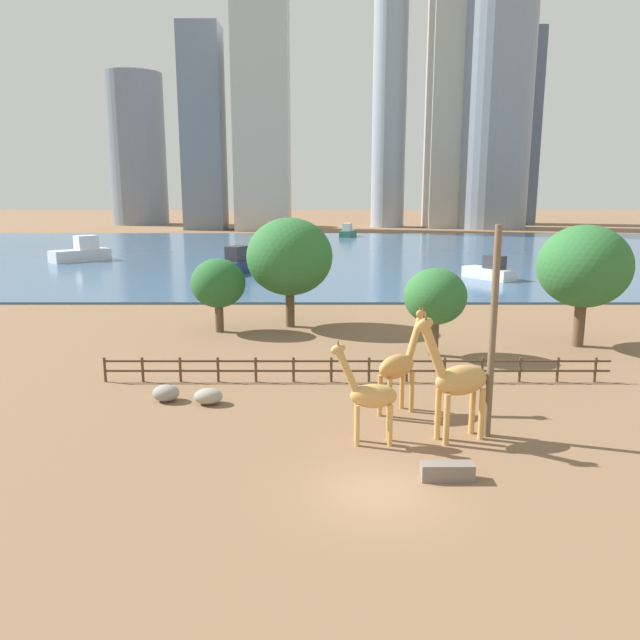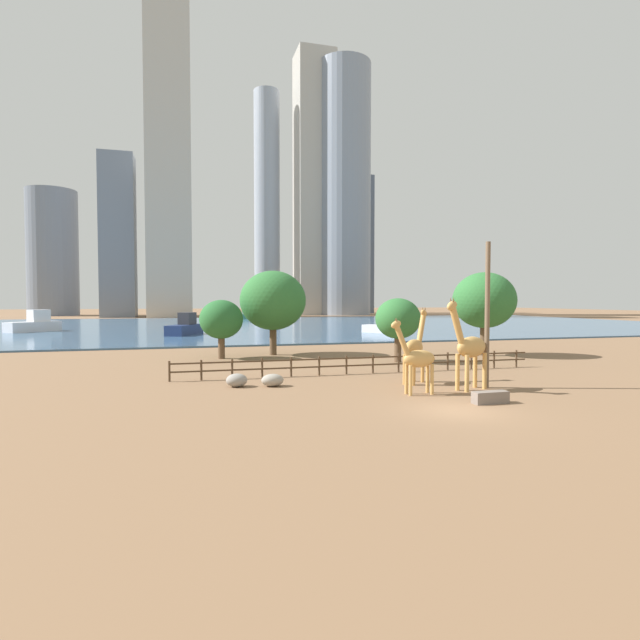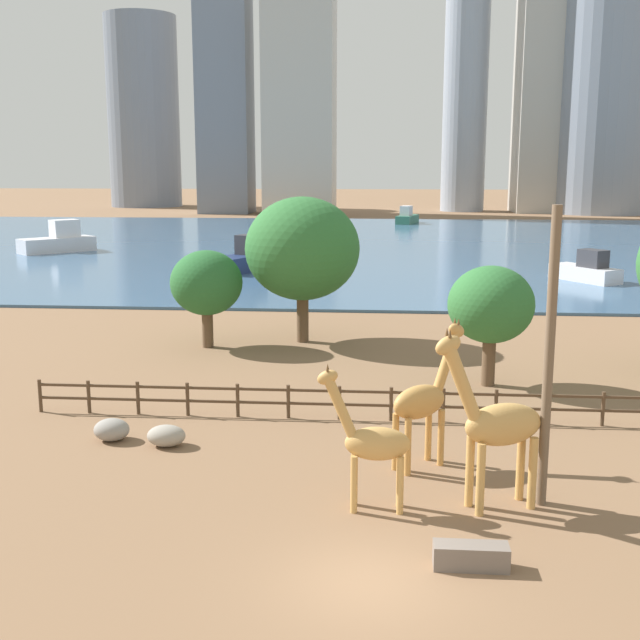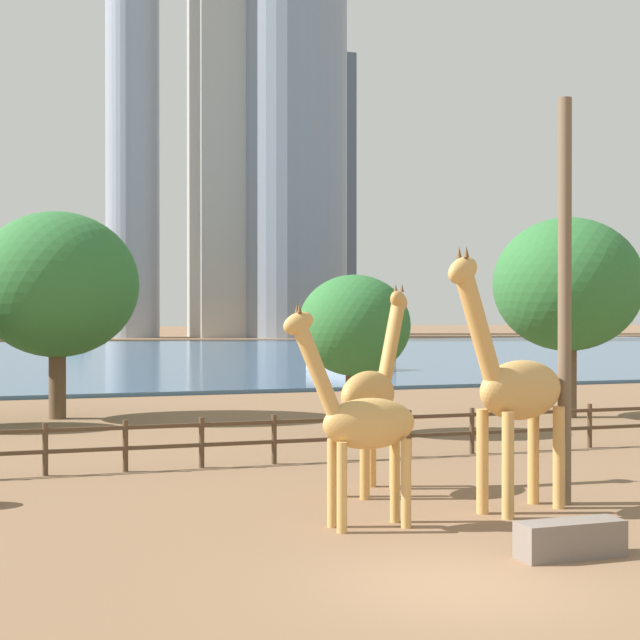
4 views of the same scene
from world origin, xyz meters
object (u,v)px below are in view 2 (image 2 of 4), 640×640
(tree_center_broad, at_px, (398,319))
(boat_barge, at_px, (246,315))
(giraffe_tall, at_px, (417,359))
(boat_tug, at_px, (34,324))
(feeding_trough, at_px, (490,397))
(boat_sailboat, at_px, (383,327))
(boulder_near_fence, at_px, (272,380))
(tree_right_tall, at_px, (221,320))
(boulder_by_pole, at_px, (237,380))
(giraffe_young, at_px, (415,348))
(giraffe_companion, at_px, (469,347))
(tree_left_small, at_px, (273,301))
(utility_pole, at_px, (487,315))
(boat_ferry, at_px, (185,327))
(tree_left_large, at_px, (484,300))

(tree_center_broad, height_order, boat_barge, tree_center_broad)
(giraffe_tall, bearing_deg, boat_tug, -61.65)
(feeding_trough, height_order, boat_sailboat, boat_sailboat)
(boulder_near_fence, height_order, tree_right_tall, tree_right_tall)
(boulder_by_pole, xyz_separation_m, boat_tug, (-25.16, 56.73, 0.96))
(boat_tug, relative_size, boat_barge, 1.12)
(boulder_by_pole, bearing_deg, feeding_trough, -34.92)
(boat_barge, bearing_deg, giraffe_young, -165.68)
(giraffe_companion, distance_m, giraffe_young, 3.57)
(giraffe_tall, relative_size, giraffe_young, 0.89)
(tree_left_small, distance_m, boat_sailboat, 31.10)
(utility_pole, bearing_deg, boat_sailboat, 74.96)
(tree_center_broad, distance_m, boat_ferry, 39.01)
(giraffe_young, xyz_separation_m, feeding_trough, (0.88, -6.52, -1.89))
(feeding_trough, bearing_deg, boulder_by_pole, 145.08)
(tree_right_tall, distance_m, boat_sailboat, 35.51)
(tree_right_tall, xyz_separation_m, boat_sailboat, (25.42, 24.68, -2.32))
(giraffe_tall, relative_size, tree_left_small, 0.53)
(boat_ferry, distance_m, boat_barge, 59.37)
(tree_right_tall, relative_size, boat_tug, 0.69)
(tree_left_large, xyz_separation_m, boat_sailboat, (2.07, 28.75, -3.98))
(giraffe_young, height_order, tree_left_large, tree_left_large)
(tree_left_large, height_order, boat_barge, tree_left_large)
(feeding_trough, distance_m, tree_center_broad, 16.82)
(tree_center_broad, bearing_deg, feeding_trough, -98.45)
(giraffe_tall, distance_m, boulder_near_fence, 8.57)
(giraffe_young, height_order, boat_tug, giraffe_young)
(boat_ferry, bearing_deg, boat_sailboat, 107.49)
(feeding_trough, bearing_deg, tree_right_tall, 116.66)
(giraffe_companion, height_order, boulder_near_fence, giraffe_companion)
(tree_left_small, bearing_deg, boulder_by_pole, -107.34)
(giraffe_companion, xyz_separation_m, boat_barge, (0.35, 105.30, -1.32))
(utility_pole, relative_size, tree_left_large, 1.11)
(boat_ferry, height_order, boat_barge, boat_ferry)
(giraffe_companion, relative_size, utility_pole, 0.62)
(boulder_by_pole, bearing_deg, boat_sailboat, 56.83)
(utility_pole, bearing_deg, boulder_by_pole, 163.18)
(utility_pole, relative_size, boat_ferry, 1.13)
(boulder_by_pole, xyz_separation_m, feeding_trough, (11.59, -8.09, -0.09))
(feeding_trough, bearing_deg, boat_barge, 89.29)
(tree_right_tall, height_order, tree_left_small, tree_left_small)
(boat_sailboat, xyz_separation_m, boat_tug, (-50.80, 17.49, 0.27))
(boat_ferry, bearing_deg, utility_pole, 45.15)
(feeding_trough, distance_m, tree_left_large, 22.61)
(giraffe_tall, relative_size, feeding_trough, 2.32)
(tree_center_broad, xyz_separation_m, boat_barge, (-1.07, 92.48, -2.41))
(feeding_trough, relative_size, boat_sailboat, 0.30)
(tree_left_large, bearing_deg, giraffe_companion, -126.10)
(giraffe_companion, bearing_deg, boulder_near_fence, -42.66)
(giraffe_young, height_order, tree_left_small, tree_left_small)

